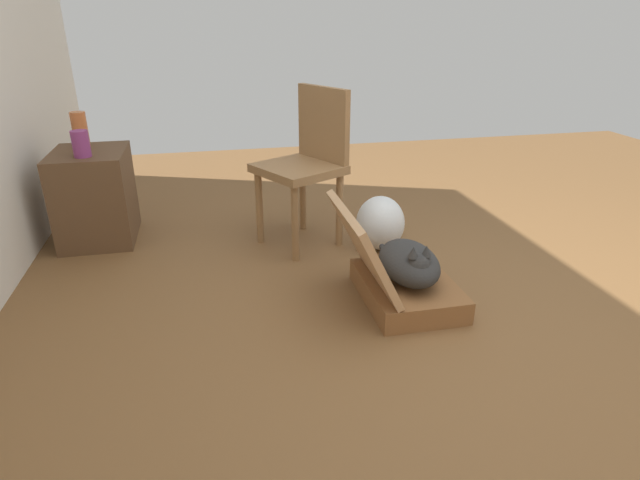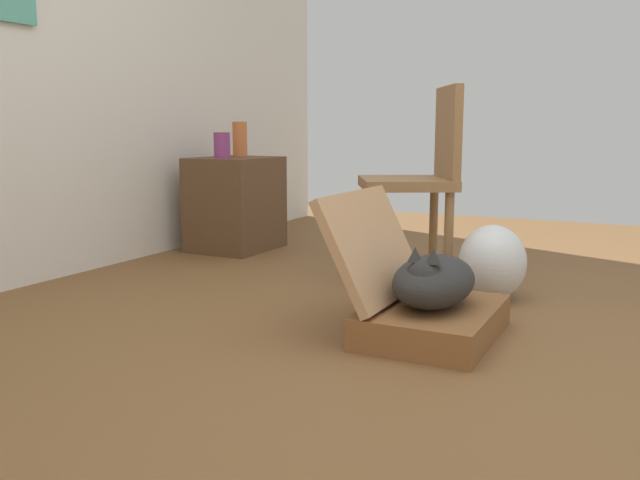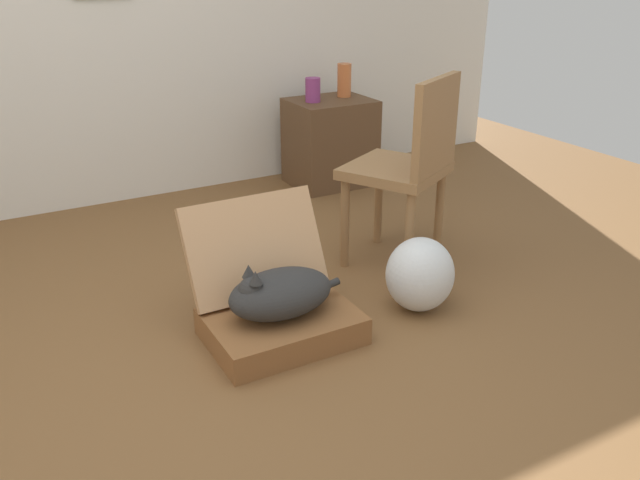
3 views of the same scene
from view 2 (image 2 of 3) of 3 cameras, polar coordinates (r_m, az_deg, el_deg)
The scene contains 9 objects.
ground_plane at distance 2.14m, azimuth 11.39°, elevation -11.51°, with size 7.68×7.68×0.00m, color brown.
suitcase_base at distance 2.52m, azimuth 9.56°, elevation -6.85°, with size 0.60×0.44×0.12m, color brown.
suitcase_lid at distance 2.54m, azimuth 4.47°, elevation -0.50°, with size 0.60×0.44×0.04m, color tan.
cat at distance 2.47m, azimuth 9.59°, elevation -3.41°, with size 0.52×0.28×0.24m.
plastic_bag_white at distance 3.09m, azimuth 14.43°, elevation -1.86°, with size 0.31×0.30×0.34m, color silver.
side_table at distance 4.25m, azimuth -7.19°, elevation 3.08°, with size 0.53×0.44×0.58m, color brown.
vase_tall at distance 4.11m, azimuth -8.33°, elevation 7.96°, with size 0.10×0.10×0.15m, color #8C387A.
vase_short at distance 4.36m, azimuth -6.83°, elevation 8.51°, with size 0.09×0.09×0.22m, color #CC6B38.
chair at distance 3.35m, azimuth 8.59°, elevation 5.57°, with size 0.61×0.60×0.96m.
Camera 2 is at (-1.93, -0.51, 0.76)m, focal length 37.67 mm.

